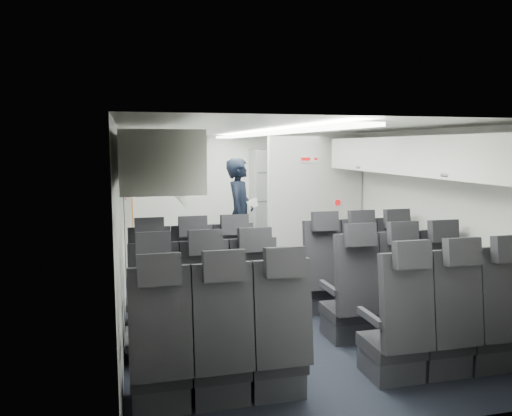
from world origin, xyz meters
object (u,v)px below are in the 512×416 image
seat_row_mid (302,306)px  seat_row_rear (339,340)px  flight_attendant (240,215)px  carry_on_bag (148,161)px  galley_unit (275,202)px  seat_row_front (276,282)px  boarding_door (128,215)px

seat_row_mid → seat_row_rear: same height
flight_attendant → carry_on_bag: 2.38m
seat_row_rear → flight_attendant: bearing=89.3°
seat_row_rear → carry_on_bag: (-1.39, 2.29, 1.38)m
seat_row_rear → carry_on_bag: carry_on_bag is taller
galley_unit → flight_attendant: (-0.90, -1.10, -0.06)m
seat_row_rear → galley_unit: (0.95, 5.05, 0.55)m
seat_row_rear → galley_unit: 5.17m
flight_attendant → galley_unit: bearing=-15.4°
flight_attendant → seat_row_mid: bearing=-156.9°
seat_row_front → carry_on_bag: size_ratio=9.07×
seat_row_mid → galley_unit: (0.95, 4.15, 0.55)m
galley_unit → seat_row_mid: bearing=-102.9°
seat_row_mid → seat_row_rear: (0.00, -0.90, 0.00)m
galley_unit → boarding_door: (-2.59, -1.17, 0.00)m
boarding_door → seat_row_front: bearing=-51.8°
boarding_door → carry_on_bag: carry_on_bag is taller
seat_row_rear → seat_row_mid: bearing=90.0°
boarding_door → carry_on_bag: size_ratio=5.07×
boarding_door → carry_on_bag: bearing=-81.0°
boarding_door → seat_row_mid: bearing=-61.2°
galley_unit → carry_on_bag: (-2.34, -2.77, 0.84)m
seat_row_front → boarding_door: boarding_door is taller
boarding_door → flight_attendant: (1.69, 0.07, -0.07)m
seat_row_mid → galley_unit: bearing=77.1°
seat_row_front → flight_attendant: bearing=88.7°
seat_row_front → boarding_door: size_ratio=1.79×
seat_row_front → seat_row_rear: same height
boarding_door → flight_attendant: bearing=2.3°
flight_attendant → carry_on_bag: (-1.43, -1.67, 0.90)m
galley_unit → flight_attendant: bearing=-129.4°
seat_row_mid → galley_unit: galley_unit is taller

